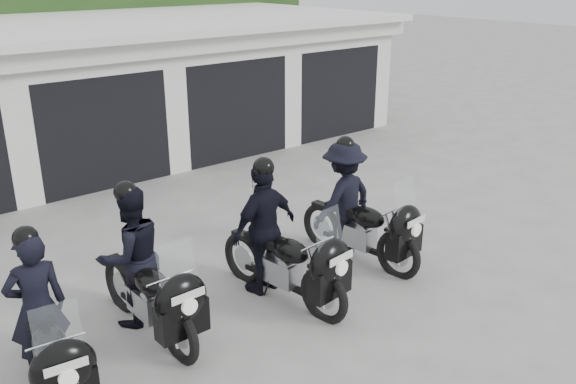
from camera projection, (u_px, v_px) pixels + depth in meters
ground at (285, 297)px, 8.09m from camera, size 80.00×80.00×0.00m
garage_block at (55, 96)px, 13.42m from camera, size 16.40×6.80×2.96m
police_bike_a at (45, 331)px, 6.08m from camera, size 0.76×2.06×1.80m
police_bike_b at (140, 268)px, 7.15m from camera, size 0.87×2.17×1.89m
police_bike_c at (275, 238)px, 7.88m from camera, size 1.11×2.22×1.94m
police_bike_d at (352, 206)px, 8.94m from camera, size 1.19×2.18×1.90m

